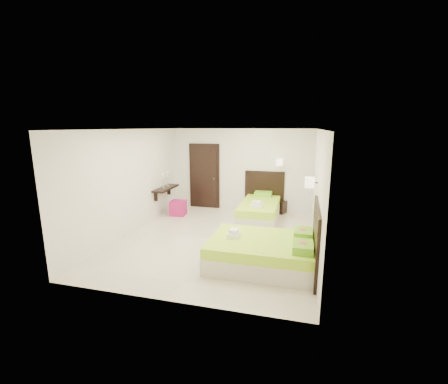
% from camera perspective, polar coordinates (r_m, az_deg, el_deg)
% --- Properties ---
extents(floor, '(5.50, 5.50, 0.00)m').
position_cam_1_polar(floor, '(7.35, -1.36, -8.85)').
color(floor, beige).
rests_on(floor, ground).
extents(bed_single, '(1.24, 2.07, 1.71)m').
position_cam_1_polar(bed_single, '(8.77, 6.85, -3.27)').
color(bed_single, beige).
rests_on(bed_single, ground).
extents(bed_double, '(2.03, 1.72, 1.67)m').
position_cam_1_polar(bed_double, '(5.97, 7.99, -11.02)').
color(bed_double, beige).
rests_on(bed_double, ground).
extents(nightstand, '(0.54, 0.51, 0.38)m').
position_cam_1_polar(nightstand, '(9.60, 10.40, -2.74)').
color(nightstand, black).
rests_on(nightstand, ground).
extents(ottoman, '(0.48, 0.48, 0.44)m').
position_cam_1_polar(ottoman, '(9.28, -8.74, -3.01)').
color(ottoman, '#9F1556').
rests_on(ottoman, ground).
extents(door, '(1.02, 0.15, 2.14)m').
position_cam_1_polar(door, '(9.92, -3.75, 3.00)').
color(door, black).
rests_on(door, ground).
extents(console_shelf, '(0.35, 1.20, 0.78)m').
position_cam_1_polar(console_shelf, '(9.29, -11.06, 0.68)').
color(console_shelf, black).
rests_on(console_shelf, ground).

